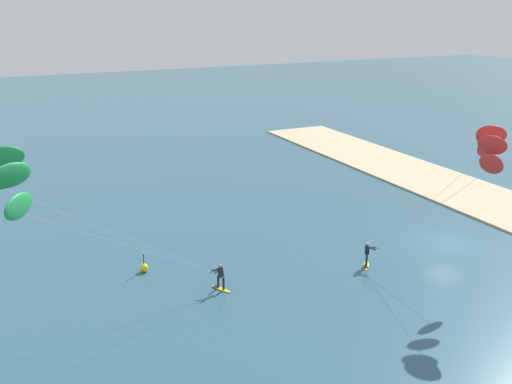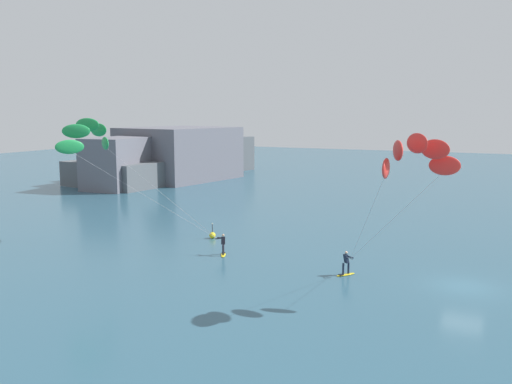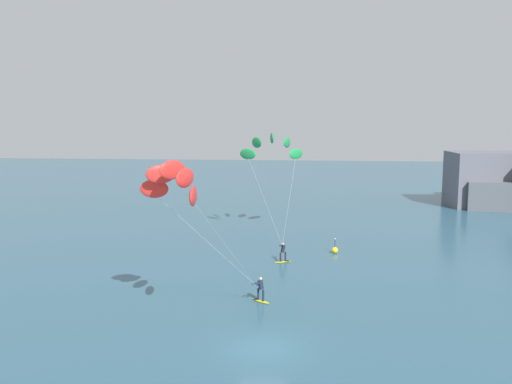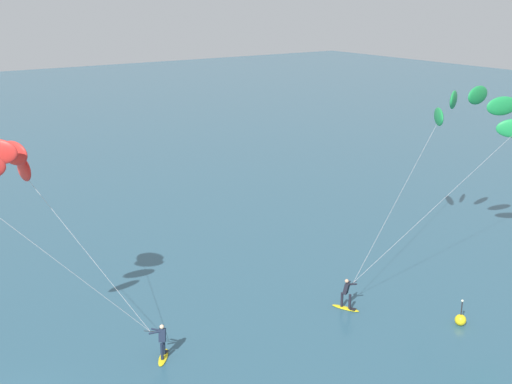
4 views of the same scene
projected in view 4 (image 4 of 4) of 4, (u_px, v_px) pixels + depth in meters
kitesurfer_nearshore at (7, 175)px, 27.91m from camera, size 7.60×7.78×9.86m
kitesurfer_mid_water at (473, 115)px, 38.74m from camera, size 6.66×13.24×10.49m
marker_buoy at (461, 320)px, 32.31m from camera, size 0.56×0.56×1.38m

